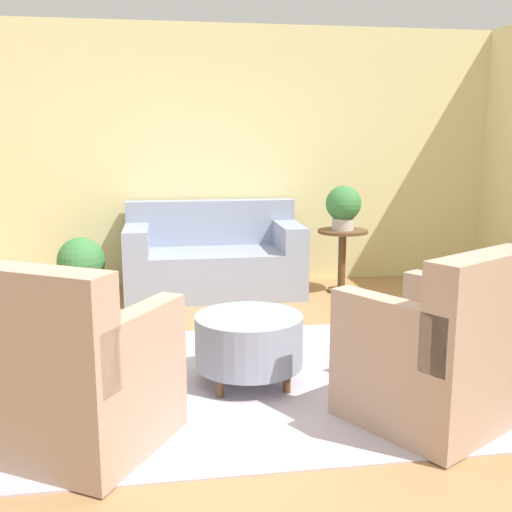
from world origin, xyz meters
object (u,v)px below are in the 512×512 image
side_table (342,250)px  potted_plant_on_side_table (343,206)px  armchair_left (74,378)px  potted_plant_floor (81,266)px  armchair_right (438,357)px  ottoman_table (249,340)px  couch (214,260)px

side_table → potted_plant_on_side_table: bearing=0.0°
armchair_left → potted_plant_floor: (-0.35, 3.03, -0.03)m
side_table → potted_plant_floor: 2.67m
armchair_right → potted_plant_on_side_table: 3.04m
ottoman_table → potted_plant_on_side_table: potted_plant_on_side_table is taller
potted_plant_on_side_table → side_table: bearing=0.0°
armchair_left → potted_plant_on_side_table: (2.32, 2.98, 0.53)m
armchair_left → side_table: (2.32, 2.98, 0.06)m
potted_plant_on_side_table → potted_plant_floor: 2.73m
armchair_left → side_table: bearing=52.1°
armchair_right → ottoman_table: size_ratio=1.55×
armchair_right → potted_plant_floor: armchair_right is taller
armchair_left → potted_plant_floor: bearing=96.6°
ottoman_table → side_table: 2.62m
armchair_left → ottoman_table: (1.01, 0.72, -0.09)m
couch → armchair_right: size_ratio=1.64×
armchair_left → potted_plant_on_side_table: size_ratio=2.38×
ottoman_table → armchair_left: bearing=-144.6°
ottoman_table → side_table: (1.31, 2.26, 0.16)m
couch → side_table: size_ratio=2.72×
couch → potted_plant_on_side_table: bearing=-7.0°
couch → armchair_right: 3.30m
potted_plant_on_side_table → potted_plant_floor: potted_plant_on_side_table is taller
potted_plant_floor → armchair_right: bearing=-52.4°
couch → ottoman_table: (0.03, -2.42, -0.05)m
couch → ottoman_table: 2.43m
armchair_right → side_table: bearing=83.5°
couch → side_table: 1.35m
armchair_left → potted_plant_floor: size_ratio=1.71×
ottoman_table → potted_plant_on_side_table: size_ratio=1.54×
armchair_left → armchair_right: (1.98, 0.00, 0.00)m
armchair_left → armchair_right: bearing=0.0°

